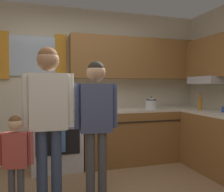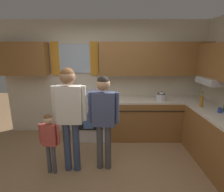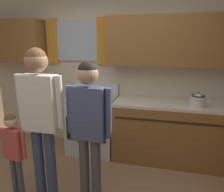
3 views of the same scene
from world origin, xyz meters
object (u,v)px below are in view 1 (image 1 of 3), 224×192
(mug_cobalt_blue, at_px, (224,109))
(bottle_oil_amber, at_px, (200,103))
(stove_oven, at_px, (57,139))
(small_child, at_px, (16,154))
(adult_holding_child, at_px, (49,108))
(adult_in_plaid, at_px, (96,113))
(stovetop_kettle, at_px, (151,103))

(mug_cobalt_blue, bearing_deg, bottle_oil_amber, 113.89)
(stove_oven, bearing_deg, small_child, -110.28)
(bottle_oil_amber, xyz_separation_m, adult_holding_child, (-2.34, -0.63, 0.06))
(stove_oven, xyz_separation_m, mug_cobalt_blue, (2.34, -0.91, 0.48))
(bottle_oil_amber, bearing_deg, adult_in_plaid, -162.09)
(stovetop_kettle, bearing_deg, adult_in_plaid, -139.78)
(stove_oven, distance_m, stovetop_kettle, 1.64)
(stove_oven, height_order, mug_cobalt_blue, stove_oven)
(stovetop_kettle, bearing_deg, adult_holding_child, -148.44)
(stovetop_kettle, distance_m, small_child, 2.33)
(bottle_oil_amber, bearing_deg, adult_holding_child, -164.84)
(bottle_oil_amber, relative_size, stovetop_kettle, 1.04)
(stove_oven, xyz_separation_m, stovetop_kettle, (1.54, -0.15, 0.53))
(stove_oven, height_order, stovetop_kettle, stovetop_kettle)
(mug_cobalt_blue, relative_size, small_child, 0.11)
(stove_oven, relative_size, adult_holding_child, 0.65)
(adult_holding_child, distance_m, adult_in_plaid, 0.53)
(stovetop_kettle, relative_size, adult_in_plaid, 0.17)
(bottle_oil_amber, relative_size, small_child, 0.28)
(adult_holding_child, bearing_deg, bottle_oil_amber, 15.16)
(small_child, bearing_deg, adult_holding_child, 13.92)
(mug_cobalt_blue, bearing_deg, adult_holding_child, -173.50)
(mug_cobalt_blue, bearing_deg, stove_oven, 158.76)
(stove_oven, distance_m, adult_holding_child, 1.35)
(stovetop_kettle, bearing_deg, small_child, -150.91)
(stovetop_kettle, relative_size, adult_holding_child, 0.16)
(mug_cobalt_blue, height_order, small_child, small_child)
(bottle_oil_amber, bearing_deg, small_child, -164.98)
(mug_cobalt_blue, xyz_separation_m, adult_holding_child, (-2.50, -0.28, 0.12))
(stove_oven, bearing_deg, mug_cobalt_blue, -21.24)
(mug_cobalt_blue, height_order, adult_holding_child, adult_holding_child)
(stove_oven, distance_m, small_child, 1.37)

